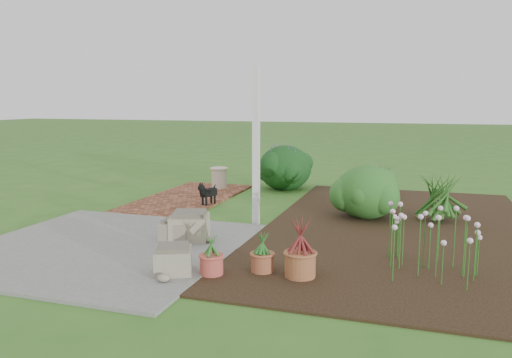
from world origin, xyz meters
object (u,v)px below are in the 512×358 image
(cream_ceramic_urn, at_px, (219,178))
(evergreen_shrub, at_px, (366,191))
(stone_trough_near, at_px, (173,261))
(black_dog, at_px, (207,192))

(cream_ceramic_urn, bearing_deg, evergreen_shrub, -27.85)
(cream_ceramic_urn, relative_size, evergreen_shrub, 0.43)
(cream_ceramic_urn, distance_m, evergreen_shrub, 3.87)
(stone_trough_near, bearing_deg, evergreen_shrub, 63.18)
(stone_trough_near, height_order, cream_ceramic_urn, cream_ceramic_urn)
(cream_ceramic_urn, bearing_deg, black_dog, -74.74)
(stone_trough_near, distance_m, cream_ceramic_urn, 5.59)
(black_dog, height_order, cream_ceramic_urn, cream_ceramic_urn)
(evergreen_shrub, bearing_deg, black_dog, 178.93)
(stone_trough_near, bearing_deg, black_dog, 107.82)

